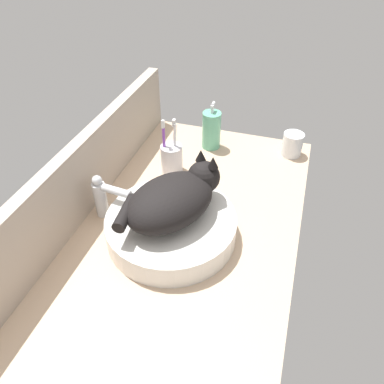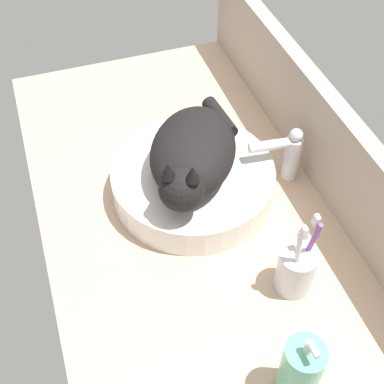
% 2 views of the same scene
% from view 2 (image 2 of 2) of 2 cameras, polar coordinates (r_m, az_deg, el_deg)
% --- Properties ---
extents(ground_plane, '(1.13, 0.62, 0.04)m').
position_cam_2_polar(ground_plane, '(1.16, -0.39, -1.64)').
color(ground_plane, tan).
extents(backsplash_panel, '(1.13, 0.04, 0.21)m').
position_cam_2_polar(backsplash_panel, '(1.16, 13.51, 6.00)').
color(backsplash_panel, '#AD9E8E').
rests_on(backsplash_panel, ground_plane).
extents(sink_basin, '(0.34, 0.34, 0.07)m').
position_cam_2_polar(sink_basin, '(1.14, 0.12, 1.17)').
color(sink_basin, silver).
rests_on(sink_basin, ground_plane).
extents(cat, '(0.30, 0.27, 0.14)m').
position_cam_2_polar(cat, '(1.06, 0.03, 4.02)').
color(cat, black).
rests_on(cat, sink_basin).
extents(faucet, '(0.04, 0.12, 0.14)m').
position_cam_2_polar(faucet, '(1.16, 10.19, 4.12)').
color(faucet, silver).
rests_on(faucet, ground_plane).
extents(soap_dispenser, '(0.07, 0.07, 0.17)m').
position_cam_2_polar(soap_dispenser, '(0.88, 11.46, -18.21)').
color(soap_dispenser, '#60B793').
rests_on(soap_dispenser, ground_plane).
extents(toothbrush_cup, '(0.07, 0.07, 0.19)m').
position_cam_2_polar(toothbrush_cup, '(0.99, 11.03, -8.11)').
color(toothbrush_cup, silver).
rests_on(toothbrush_cup, ground_plane).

